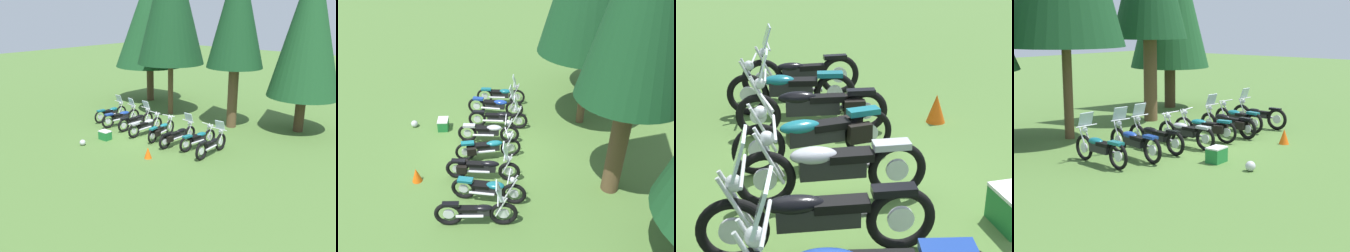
# 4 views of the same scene
# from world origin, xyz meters

# --- Properties ---
(ground_plane) EXTENTS (80.00, 80.00, 0.00)m
(ground_plane) POSITION_xyz_m (0.00, 0.00, 0.00)
(ground_plane) COLOR #4C7033
(motorcycle_2) EXTENTS (0.67, 2.36, 1.36)m
(motorcycle_2) POSITION_xyz_m (-1.48, 0.24, 0.46)
(motorcycle_2) COLOR black
(motorcycle_2) RESTS_ON ground_plane
(motorcycle_3) EXTENTS (0.77, 2.29, 1.01)m
(motorcycle_3) POSITION_xyz_m (-0.46, -0.11, 0.46)
(motorcycle_3) COLOR black
(motorcycle_3) RESTS_ON ground_plane
(motorcycle_4) EXTENTS (0.79, 2.26, 1.01)m
(motorcycle_4) POSITION_xyz_m (0.57, -0.13, 0.45)
(motorcycle_4) COLOR black
(motorcycle_4) RESTS_ON ground_plane
(motorcycle_5) EXTENTS (0.67, 2.38, 1.36)m
(motorcycle_5) POSITION_xyz_m (1.67, -0.25, 0.46)
(motorcycle_5) COLOR black
(motorcycle_5) RESTS_ON ground_plane
(motorcycle_6) EXTENTS (0.67, 2.22, 1.02)m
(motorcycle_6) POSITION_xyz_m (2.66, 0.01, 0.46)
(motorcycle_6) COLOR black
(motorcycle_6) RESTS_ON ground_plane
(motorcycle_7) EXTENTS (0.73, 2.25, 1.40)m
(motorcycle_7) POSITION_xyz_m (3.57, -0.27, 0.47)
(motorcycle_7) COLOR black
(motorcycle_7) RESTS_ON ground_plane
(traffic_cone) EXTENTS (0.32, 0.32, 0.48)m
(traffic_cone) POSITION_xyz_m (1.76, -2.31, 0.24)
(traffic_cone) COLOR #EA590F
(traffic_cone) RESTS_ON ground_plane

